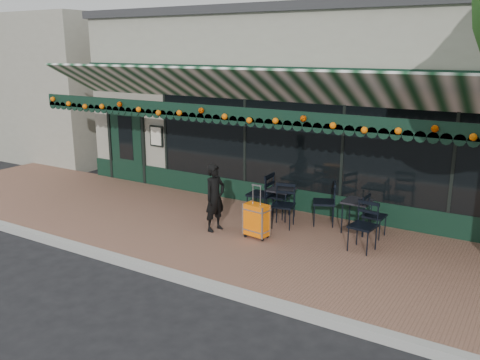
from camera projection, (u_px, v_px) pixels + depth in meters
The scene contains 15 objects.
ground at pixel (175, 277), 8.55m from camera, with size 80.00×80.00×0.00m, color black.
sidewalk at pixel (237, 237), 10.18m from camera, with size 18.00×4.00×0.15m, color brown.
curb at pixel (171, 275), 8.46m from camera, with size 18.00×0.16×0.15m, color #9E9E99.
restaurant_building at pixel (345, 101), 14.43m from camera, with size 12.00×9.60×4.50m.
neighbor_building_left at pixel (48, 81), 21.11m from camera, with size 12.00×8.00×4.80m, color gray.
woman at pixel (215, 198), 10.16m from camera, with size 0.50×0.33×1.37m, color black.
suitcase at pixel (256, 220), 9.83m from camera, with size 0.49×0.32×1.06m.
cafe_table_a at pixel (357, 204), 10.09m from camera, with size 0.53×0.53×0.65m.
cafe_table_b at pixel (281, 192), 10.92m from camera, with size 0.54×0.54×0.66m.
chair_a_left at pixel (324, 203), 10.56m from camera, with size 0.47×0.47×0.94m, color black, non-canonical shape.
chair_a_right at pixel (375, 216), 9.89m from camera, with size 0.41×0.41×0.82m, color black, non-canonical shape.
chair_a_front at pixel (363, 227), 9.18m from camera, with size 0.46×0.46×0.91m, color black, non-canonical shape.
chair_b_left at pixel (260, 195), 11.01m from camera, with size 0.50×0.50×1.01m, color black, non-canonical shape.
chair_b_right at pixel (278, 196), 11.05m from camera, with size 0.46×0.46×0.93m, color black, non-canonical shape.
chair_b_front at pixel (283, 206), 10.41m from camera, with size 0.45×0.45×0.90m, color black, non-canonical shape.
Camera 1 is at (5.05, -6.12, 3.75)m, focal length 38.00 mm.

